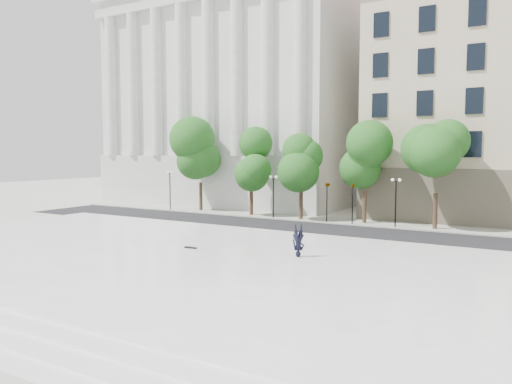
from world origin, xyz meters
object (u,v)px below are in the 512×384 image
traffic_light_west (327,183)px  traffic_light_east (353,184)px  person_lying (298,252)px  skateboard (191,248)px

traffic_light_west → traffic_light_east: 2.41m
person_lying → skateboard: 7.02m
skateboard → traffic_light_west: bearing=79.8°
traffic_light_east → person_lying: bearing=-81.2°
traffic_light_west → person_lying: 17.17m
person_lying → skateboard: (-6.92, -1.15, -0.21)m
traffic_light_west → person_lying: (4.92, -16.18, -2.96)m
traffic_light_east → skateboard: traffic_light_east is taller
traffic_light_east → skateboard: 18.15m
traffic_light_east → skateboard: (-4.41, -17.33, -3.14)m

